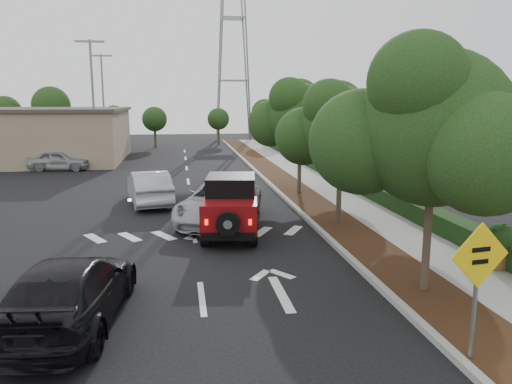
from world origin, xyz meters
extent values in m
plane|color=black|center=(0.00, 0.00, 0.00)|extent=(120.00, 120.00, 0.00)
cube|color=#9E9B93|center=(4.60, 12.00, 0.07)|extent=(0.20, 70.00, 0.15)
cube|color=black|center=(5.60, 12.00, 0.06)|extent=(1.80, 70.00, 0.12)
cube|color=gray|center=(7.50, 12.00, 0.06)|extent=(2.00, 70.00, 0.12)
cube|color=black|center=(8.90, 12.00, 0.40)|extent=(0.80, 70.00, 0.80)
cylinder|color=black|center=(0.71, 7.05, 0.41)|extent=(0.40, 0.85, 0.82)
cylinder|color=black|center=(2.29, 6.82, 0.41)|extent=(0.40, 0.85, 0.82)
cylinder|color=black|center=(0.33, 4.50, 0.41)|extent=(0.40, 0.85, 0.82)
cylinder|color=black|center=(1.91, 4.26, 0.41)|extent=(0.40, 0.85, 0.82)
cube|color=maroon|center=(1.31, 5.66, 0.98)|extent=(2.38, 4.03, 1.03)
cube|color=black|center=(1.36, 5.96, 1.82)|extent=(1.99, 2.32, 0.66)
cube|color=maroon|center=(1.52, 7.08, 0.89)|extent=(1.76, 1.29, 0.84)
cube|color=black|center=(1.02, 3.70, 0.51)|extent=(1.76, 0.44, 0.23)
cylinder|color=black|center=(1.00, 3.55, 0.98)|extent=(0.80, 0.34, 0.78)
cube|color=#FF190C|center=(0.34, 3.86, 0.98)|extent=(0.11, 0.06, 0.18)
cube|color=#FF190C|center=(1.73, 3.65, 0.98)|extent=(0.11, 0.06, 0.18)
imported|color=#A5A8AD|center=(1.08, 7.76, 0.80)|extent=(4.27, 6.29, 1.60)
imported|color=black|center=(-2.87, -1.02, 0.75)|extent=(2.62, 5.38, 1.51)
imported|color=#ABADB3|center=(-1.91, 11.76, 0.79)|extent=(2.48, 4.99, 1.57)
imported|color=#979A9E|center=(-8.69, 24.20, 0.70)|extent=(4.25, 2.08, 1.40)
cylinder|color=slate|center=(4.80, -3.86, 1.32)|extent=(0.09, 0.09, 2.37)
cube|color=yellow|center=(4.80, -3.90, 2.11)|extent=(1.21, 0.19, 1.22)
cube|color=black|center=(4.81, -3.92, 2.23)|extent=(0.38, 0.06, 0.08)
cube|color=black|center=(4.81, -3.92, 2.00)|extent=(0.34, 0.06, 0.08)
cylinder|color=brown|center=(8.40, 0.68, 0.44)|extent=(0.66, 0.66, 0.62)
sphere|color=black|center=(8.40, 0.68, 1.03)|extent=(0.77, 0.77, 0.77)
imported|color=black|center=(8.40, 0.68, 1.11)|extent=(0.70, 0.61, 0.73)
camera|label=1|loc=(-0.44, -11.72, 4.85)|focal=35.00mm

